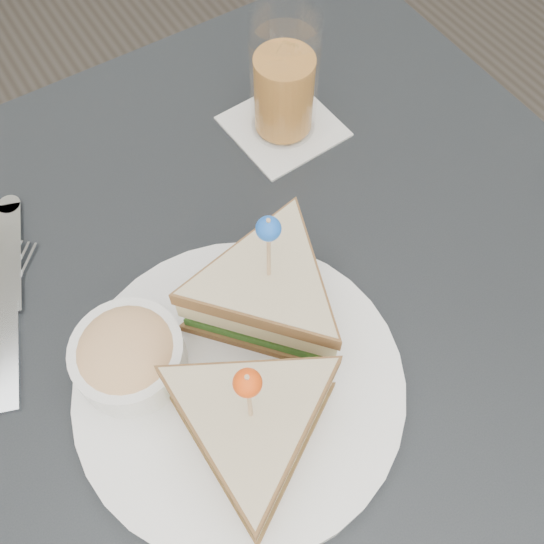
{
  "coord_description": "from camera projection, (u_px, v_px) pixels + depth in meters",
  "views": [
    {
      "loc": [
        -0.14,
        -0.22,
        1.27
      ],
      "look_at": [
        0.01,
        0.01,
        0.8
      ],
      "focal_mm": 40.0,
      "sensor_mm": 36.0,
      "label": 1
    }
  ],
  "objects": [
    {
      "name": "drink_set",
      "position": [
        284.0,
        84.0,
        0.64
      ],
      "size": [
        0.12,
        0.12,
        0.15
      ],
      "rotation": [
        0.0,
        0.0,
        0.06
      ],
      "color": "white",
      "rests_on": "table"
    },
    {
      "name": "cutlery_knife",
      "position": [
        10.0,
        304.0,
        0.58
      ],
      "size": [
        0.1,
        0.23,
        0.01
      ],
      "rotation": [
        0.0,
        0.0,
        -0.35
      ],
      "color": "silver",
      "rests_on": "table"
    },
    {
      "name": "table",
      "position": [
        269.0,
        342.0,
        0.65
      ],
      "size": [
        0.8,
        0.8,
        0.75
      ],
      "color": "black",
      "rests_on": "ground"
    },
    {
      "name": "plate_meal",
      "position": [
        243.0,
        364.0,
        0.5
      ],
      "size": [
        0.32,
        0.31,
        0.17
      ],
      "rotation": [
        0.0,
        0.0,
        0.01
      ],
      "color": "white",
      "rests_on": "table"
    },
    {
      "name": "ground_plane",
      "position": [
        270.0,
        473.0,
        1.23
      ],
      "size": [
        3.5,
        3.5,
        0.0
      ],
      "primitive_type": "plane",
      "color": "#3F3833"
    }
  ]
}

